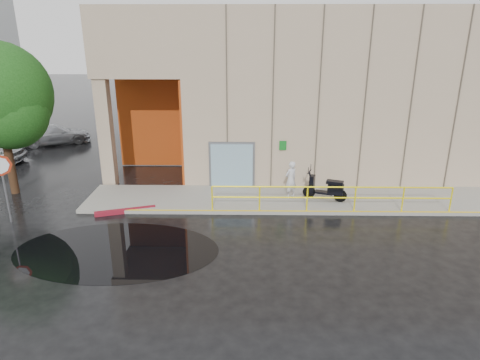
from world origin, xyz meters
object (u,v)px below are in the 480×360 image
(person, at_px, (291,180))
(red_curb, at_px, (125,211))
(stop_sign, at_px, (2,174))
(car_c, at_px, (54,134))
(tree_near, at_px, (1,99))
(scooter, at_px, (326,181))

(person, bearing_deg, red_curb, -24.69)
(stop_sign, xyz_separation_m, car_c, (-3.38, 11.94, -1.32))
(tree_near, bearing_deg, stop_sign, -66.99)
(red_curb, xyz_separation_m, car_c, (-7.55, 10.97, 0.55))
(red_curb, height_order, tree_near, tree_near)
(person, xyz_separation_m, red_curb, (-6.79, -1.46, -0.87))
(red_curb, relative_size, tree_near, 0.36)
(stop_sign, height_order, tree_near, tree_near)
(car_c, distance_m, tree_near, 9.80)
(scooter, xyz_separation_m, red_curb, (-8.25, -1.20, -0.89))
(person, distance_m, stop_sign, 11.27)
(person, relative_size, red_curb, 0.68)
(person, relative_size, tree_near, 0.24)
(scooter, relative_size, red_curb, 0.80)
(tree_near, bearing_deg, person, -2.99)
(person, xyz_separation_m, scooter, (1.46, -0.26, 0.01))
(stop_sign, distance_m, tree_near, 4.04)
(stop_sign, relative_size, red_curb, 1.13)
(person, distance_m, scooter, 1.48)
(red_curb, bearing_deg, stop_sign, -166.92)
(stop_sign, bearing_deg, red_curb, 5.74)
(stop_sign, bearing_deg, person, 5.14)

